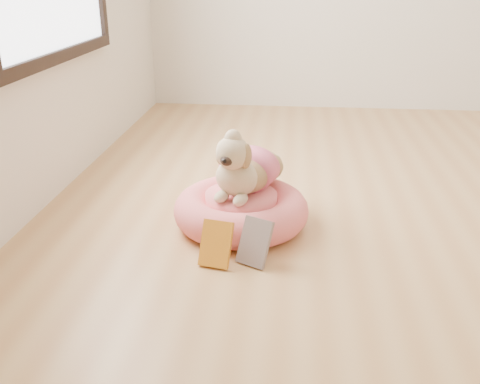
# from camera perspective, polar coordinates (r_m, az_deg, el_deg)

# --- Properties ---
(floor) EXTENTS (4.50, 4.50, 0.00)m
(floor) POSITION_cam_1_polar(r_m,az_deg,el_deg) (2.57, 23.94, -3.84)
(floor) COLOR tan
(floor) RESTS_ON ground
(pet_bed) EXTENTS (0.60, 0.60, 0.15)m
(pet_bed) POSITION_cam_1_polar(r_m,az_deg,el_deg) (2.37, 0.12, -1.93)
(pet_bed) COLOR #FA6170
(pet_bed) RESTS_ON floor
(dog) EXTENTS (0.42, 0.51, 0.32)m
(dog) POSITION_cam_1_polar(r_m,az_deg,el_deg) (2.31, 0.53, 3.74)
(dog) COLOR brown
(dog) RESTS_ON pet_bed
(book_yellow) EXTENTS (0.14, 0.12, 0.17)m
(book_yellow) POSITION_cam_1_polar(r_m,az_deg,el_deg) (2.06, -2.57, -5.54)
(book_yellow) COLOR gold
(book_yellow) RESTS_ON floor
(book_white) EXTENTS (0.15, 0.14, 0.18)m
(book_white) POSITION_cam_1_polar(r_m,az_deg,el_deg) (2.07, 1.59, -5.36)
(book_white) COLOR silver
(book_white) RESTS_ON floor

